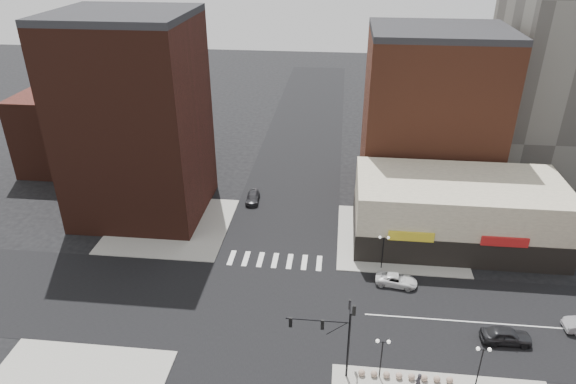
{
  "coord_description": "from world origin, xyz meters",
  "views": [
    {
      "loc": [
        6.67,
        -40.25,
        34.26
      ],
      "look_at": [
        1.82,
        4.38,
        11.0
      ],
      "focal_mm": 32.0,
      "sensor_mm": 36.0,
      "label": 1
    }
  ],
  "objects_px": {
    "street_lamp_se_b": "(482,357)",
    "traffic_signal": "(337,329)",
    "white_suv": "(396,280)",
    "street_lamp_ne": "(384,244)",
    "street_lamp_se_a": "(382,349)",
    "pedestrian": "(418,382)",
    "dark_sedan_east": "(506,335)",
    "dark_sedan_north": "(253,197)"
  },
  "relations": [
    {
      "from": "street_lamp_se_b",
      "to": "pedestrian",
      "type": "height_order",
      "value": "street_lamp_se_b"
    },
    {
      "from": "traffic_signal",
      "to": "street_lamp_ne",
      "type": "height_order",
      "value": "traffic_signal"
    },
    {
      "from": "street_lamp_ne",
      "to": "dark_sedan_east",
      "type": "bearing_deg",
      "value": -43.98
    },
    {
      "from": "traffic_signal",
      "to": "white_suv",
      "type": "height_order",
      "value": "traffic_signal"
    },
    {
      "from": "street_lamp_se_a",
      "to": "white_suv",
      "type": "bearing_deg",
      "value": 79.54
    },
    {
      "from": "street_lamp_se_b",
      "to": "dark_sedan_north",
      "type": "distance_m",
      "value": 38.65
    },
    {
      "from": "street_lamp_se_b",
      "to": "street_lamp_ne",
      "type": "xyz_separation_m",
      "value": [
        -7.0,
        16.0,
        0.0
      ]
    },
    {
      "from": "white_suv",
      "to": "street_lamp_se_a",
      "type": "bearing_deg",
      "value": 177.41
    },
    {
      "from": "dark_sedan_east",
      "to": "traffic_signal",
      "type": "bearing_deg",
      "value": 107.75
    },
    {
      "from": "street_lamp_se_b",
      "to": "pedestrian",
      "type": "distance_m",
      "value": 5.56
    },
    {
      "from": "dark_sedan_east",
      "to": "street_lamp_se_a",
      "type": "bearing_deg",
      "value": 113.87
    },
    {
      "from": "street_lamp_se_a",
      "to": "street_lamp_se_b",
      "type": "relative_size",
      "value": 1.0
    },
    {
      "from": "pedestrian",
      "to": "street_lamp_ne",
      "type": "bearing_deg",
      "value": -122.34
    },
    {
      "from": "street_lamp_ne",
      "to": "traffic_signal",
      "type": "bearing_deg",
      "value": -106.75
    },
    {
      "from": "dark_sedan_north",
      "to": "white_suv",
      "type": "bearing_deg",
      "value": -45.69
    },
    {
      "from": "traffic_signal",
      "to": "street_lamp_se_b",
      "type": "height_order",
      "value": "traffic_signal"
    },
    {
      "from": "street_lamp_se_b",
      "to": "pedestrian",
      "type": "relative_size",
      "value": 2.25
    },
    {
      "from": "traffic_signal",
      "to": "dark_sedan_east",
      "type": "height_order",
      "value": "traffic_signal"
    },
    {
      "from": "pedestrian",
      "to": "white_suv",
      "type": "bearing_deg",
      "value": -126.73
    },
    {
      "from": "street_lamp_ne",
      "to": "dark_sedan_east",
      "type": "xyz_separation_m",
      "value": [
        10.81,
        -10.43,
        -2.51
      ]
    },
    {
      "from": "dark_sedan_north",
      "to": "pedestrian",
      "type": "bearing_deg",
      "value": -61.81
    },
    {
      "from": "street_lamp_se_b",
      "to": "dark_sedan_north",
      "type": "height_order",
      "value": "street_lamp_se_b"
    },
    {
      "from": "dark_sedan_east",
      "to": "pedestrian",
      "type": "distance_m",
      "value": 11.03
    },
    {
      "from": "street_lamp_ne",
      "to": "street_lamp_se_b",
      "type": "bearing_deg",
      "value": -66.37
    },
    {
      "from": "traffic_signal",
      "to": "dark_sedan_east",
      "type": "xyz_separation_m",
      "value": [
        15.58,
        5.4,
        -4.19
      ]
    },
    {
      "from": "street_lamp_se_a",
      "to": "street_lamp_ne",
      "type": "relative_size",
      "value": 1.0
    },
    {
      "from": "traffic_signal",
      "to": "white_suv",
      "type": "distance_m",
      "value": 15.08
    },
    {
      "from": "dark_sedan_east",
      "to": "dark_sedan_north",
      "type": "height_order",
      "value": "dark_sedan_east"
    },
    {
      "from": "street_lamp_se_a",
      "to": "street_lamp_ne",
      "type": "distance_m",
      "value": 16.03
    },
    {
      "from": "dark_sedan_north",
      "to": "pedestrian",
      "type": "height_order",
      "value": "pedestrian"
    },
    {
      "from": "street_lamp_se_a",
      "to": "dark_sedan_east",
      "type": "distance_m",
      "value": 13.3
    },
    {
      "from": "street_lamp_se_b",
      "to": "pedestrian",
      "type": "xyz_separation_m",
      "value": [
        -4.96,
        -1.11,
        -2.25
      ]
    },
    {
      "from": "traffic_signal",
      "to": "street_lamp_se_a",
      "type": "distance_m",
      "value": 4.12
    },
    {
      "from": "white_suv",
      "to": "traffic_signal",
      "type": "bearing_deg",
      "value": 162.43
    },
    {
      "from": "dark_sedan_north",
      "to": "pedestrian",
      "type": "relative_size",
      "value": 2.31
    },
    {
      "from": "street_lamp_se_b",
      "to": "traffic_signal",
      "type": "bearing_deg",
      "value": 179.18
    },
    {
      "from": "dark_sedan_east",
      "to": "street_lamp_se_b",
      "type": "bearing_deg",
      "value": 144.24
    },
    {
      "from": "street_lamp_se_b",
      "to": "dark_sedan_east",
      "type": "xyz_separation_m",
      "value": [
        3.81,
        5.57,
        -2.51
      ]
    },
    {
      "from": "dark_sedan_east",
      "to": "street_lamp_ne",
      "type": "bearing_deg",
      "value": 44.65
    },
    {
      "from": "street_lamp_ne",
      "to": "dark_sedan_north",
      "type": "bearing_deg",
      "value": 140.39
    },
    {
      "from": "street_lamp_se_b",
      "to": "white_suv",
      "type": "bearing_deg",
      "value": 112.84
    },
    {
      "from": "white_suv",
      "to": "street_lamp_ne",
      "type": "bearing_deg",
      "value": 35.09
    }
  ]
}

